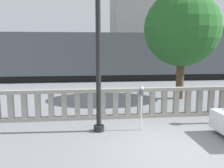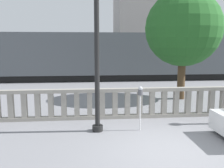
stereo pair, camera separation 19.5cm
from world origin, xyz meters
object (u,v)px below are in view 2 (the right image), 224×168
at_px(parking_meter, 140,95).
at_px(train_far, 139,53).
at_px(tree_left, 183,29).
at_px(lamppost, 97,41).
at_px(train_near, 79,56).

bearing_deg(parking_meter, train_far, 78.57).
bearing_deg(tree_left, train_far, 83.89).
xyz_separation_m(lamppost, parking_meter, (1.46, -0.05, -1.81)).
bearing_deg(parking_meter, tree_left, 56.09).
xyz_separation_m(train_near, train_far, (8.42, 16.03, -0.17)).
distance_m(train_near, train_far, 18.10).
height_order(train_near, tree_left, tree_left).
bearing_deg(train_near, train_far, 62.29).
bearing_deg(train_far, parking_meter, -101.43).
height_order(lamppost, train_near, lamppost).
bearing_deg(tree_left, parking_meter, -123.91).
bearing_deg(tree_left, train_near, 125.52).
bearing_deg(lamppost, train_near, 94.74).
relative_size(parking_meter, tree_left, 0.26).
distance_m(lamppost, parking_meter, 2.32).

